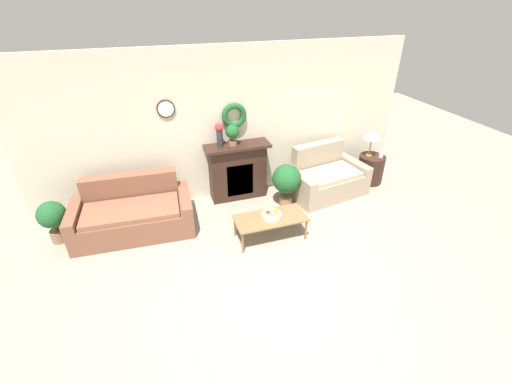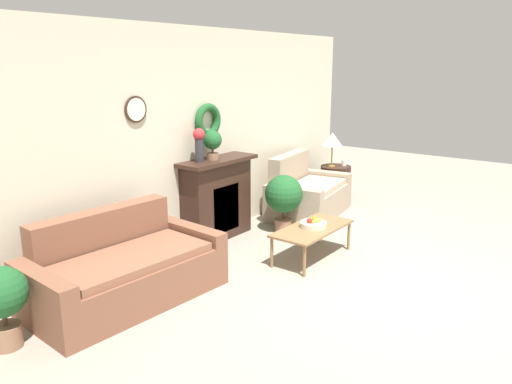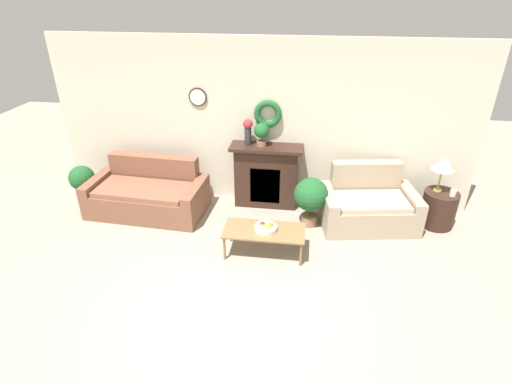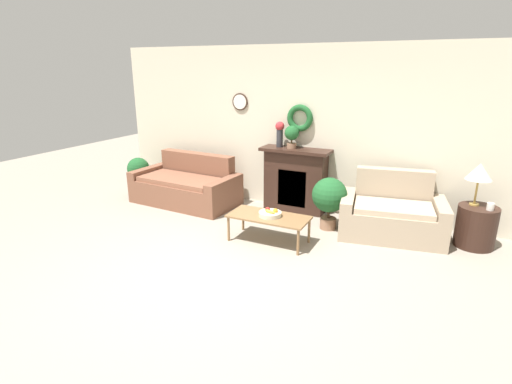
% 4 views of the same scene
% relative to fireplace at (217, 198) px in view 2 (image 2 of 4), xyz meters
% --- Properties ---
extents(ground_plane, '(16.00, 16.00, 0.00)m').
position_rel_fireplace_xyz_m(ground_plane, '(-0.12, -2.60, -0.54)').
color(ground_plane, gray).
extents(wall_back, '(6.80, 0.16, 2.70)m').
position_rel_fireplace_xyz_m(wall_back, '(-0.12, 0.21, 0.81)').
color(wall_back, beige).
rests_on(wall_back, ground_plane).
extents(fireplace, '(1.16, 0.41, 1.07)m').
position_rel_fireplace_xyz_m(fireplace, '(0.00, 0.00, 0.00)').
color(fireplace, '#331E16').
rests_on(fireplace, ground_plane).
extents(couch_left, '(1.91, 1.06, 0.85)m').
position_rel_fireplace_xyz_m(couch_left, '(-1.89, -0.46, -0.24)').
color(couch_left, brown).
rests_on(couch_left, ground_plane).
extents(loveseat_right, '(1.55, 1.10, 0.92)m').
position_rel_fireplace_xyz_m(loveseat_right, '(1.63, -0.38, -0.23)').
color(loveseat_right, tan).
rests_on(loveseat_right, ground_plane).
extents(coffee_table, '(1.12, 0.52, 0.38)m').
position_rel_fireplace_xyz_m(coffee_table, '(0.14, -1.38, -0.19)').
color(coffee_table, olive).
rests_on(coffee_table, ground_plane).
extents(fruit_bowl, '(0.32, 0.32, 0.11)m').
position_rel_fireplace_xyz_m(fruit_bowl, '(0.16, -1.38, -0.12)').
color(fruit_bowl, beige).
rests_on(fruit_bowl, coffee_table).
extents(side_table_by_loveseat, '(0.51, 0.51, 0.57)m').
position_rel_fireplace_xyz_m(side_table_by_loveseat, '(2.72, -0.28, -0.26)').
color(side_table_by_loveseat, '#331E16').
rests_on(side_table_by_loveseat, ground_plane).
extents(table_lamp, '(0.33, 0.33, 0.57)m').
position_rel_fireplace_xyz_m(table_lamp, '(2.65, -0.23, 0.48)').
color(table_lamp, '#B28E42').
rests_on(table_lamp, side_table_by_loveseat).
extents(mug, '(0.09, 0.09, 0.10)m').
position_rel_fireplace_xyz_m(mug, '(2.83, -0.37, 0.07)').
color(mug, silver).
rests_on(mug, side_table_by_loveseat).
extents(vase_on_mantel_left, '(0.15, 0.15, 0.42)m').
position_rel_fireplace_xyz_m(vase_on_mantel_left, '(-0.30, 0.01, 0.78)').
color(vase_on_mantel_left, '#2D2D33').
rests_on(vase_on_mantel_left, fireplace).
extents(potted_plant_on_mantel, '(0.24, 0.24, 0.37)m').
position_rel_fireplace_xyz_m(potted_plant_on_mantel, '(-0.08, -0.01, 0.75)').
color(potted_plant_on_mantel, '#8E664C').
rests_on(potted_plant_on_mantel, fireplace).
extents(potted_plant_floor_by_couch, '(0.42, 0.42, 0.70)m').
position_rel_fireplace_xyz_m(potted_plant_floor_by_couch, '(-3.04, -0.41, -0.10)').
color(potted_plant_floor_by_couch, '#8E664C').
rests_on(potted_plant_floor_by_couch, ground_plane).
extents(potted_plant_floor_by_loveseat, '(0.52, 0.52, 0.79)m').
position_rel_fireplace_xyz_m(potted_plant_floor_by_loveseat, '(0.75, -0.55, -0.04)').
color(potted_plant_floor_by_loveseat, '#8E664C').
rests_on(potted_plant_floor_by_loveseat, ground_plane).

